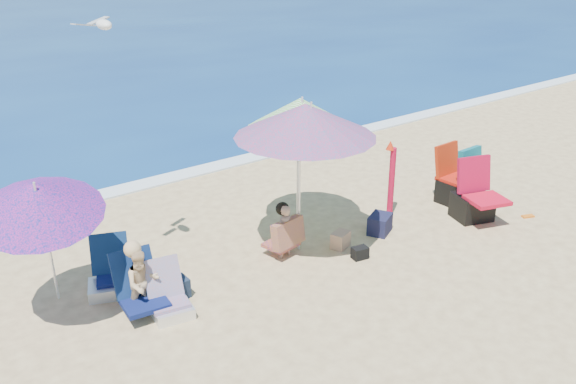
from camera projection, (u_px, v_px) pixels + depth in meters
ground at (345, 277)px, 9.28m from camera, size 120.00×120.00×0.00m
foam at (179, 176)px, 13.00m from camera, size 120.00×0.50×0.04m
umbrella_turquoise at (305, 120)px, 9.21m from camera, size 2.50×2.50×2.44m
umbrella_striped at (300, 114)px, 9.98m from camera, size 2.17×2.17×2.32m
umbrella_blue at (38, 198)px, 7.57m from camera, size 2.00×2.04×2.14m
furled_umbrella at (391, 175)px, 10.96m from camera, size 0.20×0.17×1.41m
chair_navy at (110, 278)px, 8.87m from camera, size 0.81×0.84×0.75m
chair_rainbow at (169, 301)px, 8.33m from camera, size 0.59×0.73×0.70m
camp_chair_left at (474, 201)px, 11.00m from camera, size 0.84×1.04×1.11m
camp_chair_right at (457, 182)px, 11.63m from camera, size 0.76×0.87×1.13m
person_center at (285, 231)px, 9.71m from camera, size 0.63×0.53×0.87m
person_left at (141, 282)px, 8.23m from camera, size 0.63×0.81×1.05m
bag_navy_a at (175, 289)px, 8.71m from camera, size 0.37×0.27×0.28m
bag_black_a at (111, 275)px, 9.13m from camera, size 0.27×0.20×0.19m
bag_tan at (340, 240)px, 10.09m from camera, size 0.36×0.31×0.26m
bag_navy_b at (380, 224)px, 10.56m from camera, size 0.52×0.48×0.32m
bag_black_b at (360, 253)px, 9.76m from camera, size 0.27×0.21×0.19m
orange_item at (528, 216)px, 11.19m from camera, size 0.24×0.17×0.03m
seagull at (102, 24)px, 7.93m from camera, size 0.64×0.57×0.13m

